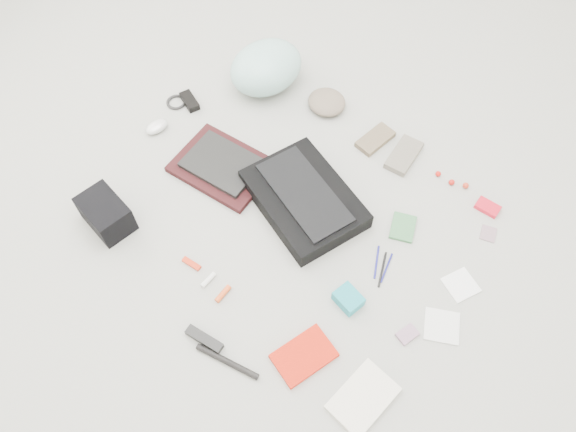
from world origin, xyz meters
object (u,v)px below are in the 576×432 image
Objects in this scene: bike_helmet at (266,67)px; accordion_wallet at (348,299)px; camera_bag at (106,214)px; book_red at (304,356)px; messenger_bag at (304,199)px; laptop at (222,163)px.

bike_helmet is 1.13m from accordion_wallet.
camera_bag is 0.98× the size of book_red.
messenger_bag is 0.77m from camera_bag.
bike_helmet is 1.73× the size of camera_bag.
book_red is (0.93, 0.00, -0.05)m from camera_bag.
book_red is 2.09× the size of accordion_wallet.
accordion_wallet is at bearing -12.38° from messenger_bag.
accordion_wallet is at bearing 106.92° from book_red.
bike_helmet is at bearing 156.91° from accordion_wallet.
book_red is at bearing -77.96° from accordion_wallet.
messenger_bag is 0.62m from book_red.
laptop is 1.47× the size of book_red.
book_red is at bearing 12.16° from camera_bag.
bike_helmet is at bearing 161.26° from messenger_bag.
messenger_bag is at bearing 54.01° from camera_bag.
laptop is 0.87m from book_red.
laptop is 0.50m from camera_bag.
camera_bag reaches higher than book_red.
bike_helmet is 1.30m from book_red.
accordion_wallet is at bearing -17.36° from laptop.
camera_bag is (-0.19, -0.46, 0.03)m from laptop.
laptop reaches higher than book_red.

